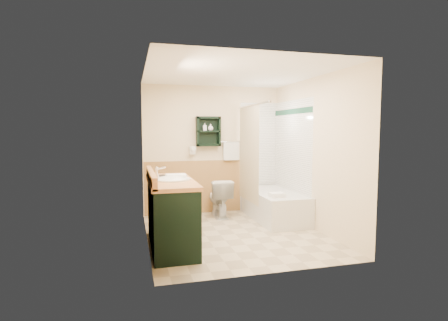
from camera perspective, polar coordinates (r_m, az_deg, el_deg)
floor at (r=5.42m, az=1.81°, el=-11.90°), size 3.00×3.00×0.00m
back_wall at (r=6.67m, az=-1.94°, el=1.77°), size 2.60×0.04×2.40m
left_wall at (r=4.98m, az=-12.85°, el=0.56°), size 0.04×3.00×2.40m
right_wall at (r=5.72m, az=14.61°, el=1.08°), size 0.04×3.00×2.40m
ceiling at (r=5.25m, az=1.88°, el=14.25°), size 2.60×3.00×0.04m
wainscot_left at (r=5.08m, az=-12.30°, el=-7.32°), size 2.98×2.98×1.00m
wainscot_back at (r=6.71m, az=-1.85°, el=-4.23°), size 2.58×2.58×1.00m
mirror_frame at (r=4.42m, az=-12.01°, el=3.92°), size 1.30×1.30×1.00m
mirror_glass at (r=4.42m, az=-11.95°, el=3.93°), size 1.20×1.20×0.90m
tile_right at (r=6.38m, az=10.94°, el=0.18°), size 1.50×1.50×2.10m
tile_back at (r=6.94m, az=6.43°, el=0.62°), size 0.95×0.95×2.10m
tile_accent at (r=6.36m, az=10.99°, el=7.84°), size 1.50×1.50×0.10m
wall_shelf at (r=6.52m, az=-2.57°, el=4.77°), size 0.45×0.15×0.55m
hair_dryer at (r=6.50m, az=-5.20°, el=1.67°), size 0.10×0.24×0.18m
towel_bar at (r=6.68m, az=1.13°, el=3.06°), size 0.40×0.06×0.40m
curtain_rod at (r=6.08m, az=4.64°, el=8.99°), size 0.03×1.60×0.03m
shower_curtain at (r=6.24m, az=4.05°, el=1.08°), size 1.05×1.05×1.70m
vanity at (r=4.78m, az=-8.59°, el=-8.57°), size 0.59×1.45×0.91m
bathtub at (r=6.26m, az=8.25°, el=-7.30°), size 0.74×1.50×0.49m
toilet at (r=6.40m, az=-0.78°, el=-6.14°), size 0.40×0.70×0.68m
counter_towel at (r=4.95m, az=-7.82°, el=-2.48°), size 0.27×0.22×0.04m
vanity_book at (r=4.98m, az=-10.96°, el=-1.53°), size 0.15×0.07×0.20m
tub_towel at (r=5.74m, az=8.64°, el=-5.58°), size 0.23×0.19×0.07m
soap_bottle_a at (r=6.50m, az=-3.16°, el=5.19°), size 0.07×0.14×0.07m
soap_bottle_b at (r=6.53m, az=-2.21°, el=5.33°), size 0.12×0.14×0.10m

